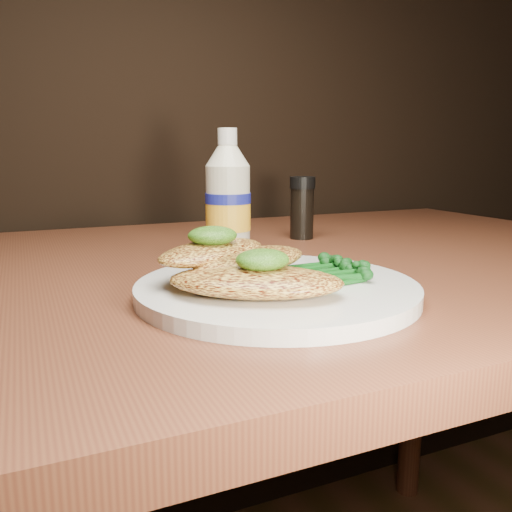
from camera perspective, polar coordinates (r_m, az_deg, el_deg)
name	(u,v)px	position (r m, az deg, el deg)	size (l,w,h in m)	color
dining_table	(289,491)	(0.90, 3.55, -24.05)	(1.20, 0.80, 0.75)	#552819
plate	(277,289)	(0.54, 2.25, -3.60)	(0.29, 0.29, 0.01)	white
chicken_front	(256,281)	(0.49, -0.04, -2.77)	(0.16, 0.09, 0.03)	#EDBB4B
chicken_mid	(251,260)	(0.54, -0.56, -0.45)	(0.15, 0.07, 0.02)	#EDBB4B
chicken_back	(213,252)	(0.55, -4.68, 0.44)	(0.14, 0.07, 0.02)	#EDBB4B
pesto_front	(262,260)	(0.49, 0.69, -0.41)	(0.05, 0.05, 0.02)	#153608
pesto_back	(212,236)	(0.54, -4.73, 2.22)	(0.05, 0.05, 0.02)	#153608
broccolini_bundle	(314,269)	(0.55, 6.26, -1.40)	(0.14, 0.11, 0.02)	#114E16
mayo_bottle	(228,194)	(0.72, -3.05, 6.71)	(0.06, 0.06, 0.18)	beige
pepper_grinder	(302,208)	(0.89, 5.00, 5.20)	(0.04, 0.04, 0.10)	black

